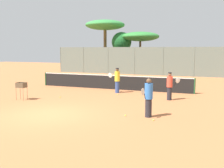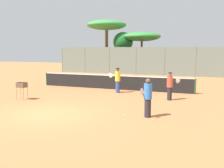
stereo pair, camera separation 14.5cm
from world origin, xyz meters
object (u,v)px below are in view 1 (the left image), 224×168
Objects in this scene: tennis_net at (112,82)px; ball_cart at (21,87)px; player_yellow_shirt at (117,80)px; parked_car at (143,68)px; player_white_outfit at (149,97)px; player_red_cap at (170,86)px.

tennis_net reaches higher than ball_cart.
player_yellow_shirt is 6.25m from ball_cart.
parked_car reaches higher than ball_cart.
player_yellow_shirt is (-3.52, 5.64, 0.00)m from player_white_outfit.
ball_cart is at bearing -96.78° from parked_car.
player_red_cap is 17.60m from parked_car.
player_red_cap reaches higher than tennis_net.
ball_cart is 19.83m from parked_car.
parked_car is at bearing 73.98° from player_red_cap.
player_red_cap is 0.96× the size of player_yellow_shirt.
player_white_outfit is 6.64m from player_yellow_shirt.
parked_car is (-1.16, 13.87, 0.10)m from tennis_net.
player_yellow_shirt is at bearing -82.29° from parked_car.
ball_cart is (-3.50, -5.82, 0.24)m from tennis_net.
player_red_cap is at bearing 20.68° from ball_cart.
player_red_cap is at bearing -169.37° from player_white_outfit.
player_red_cap is (4.69, -2.73, 0.30)m from tennis_net.
parked_car is (-2.07, 15.27, -0.23)m from player_yellow_shirt.
player_yellow_shirt is at bearing -133.95° from player_white_outfit.
ball_cart is (-4.41, -4.42, -0.09)m from player_yellow_shirt.
tennis_net is at bearing 114.35° from player_red_cap.
parked_car is (2.34, 19.69, -0.14)m from ball_cart.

